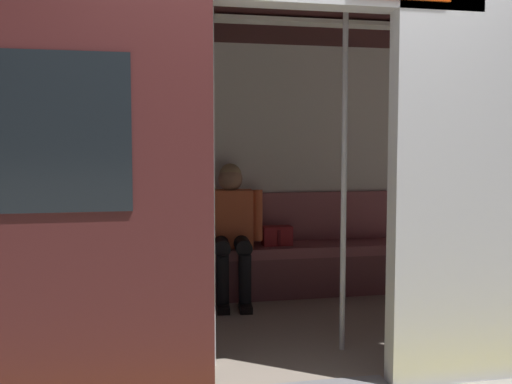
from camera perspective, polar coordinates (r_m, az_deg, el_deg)
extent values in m
cube|color=silver|center=(3.52, 20.30, 0.85)|extent=(0.98, 0.12, 2.25)
cube|color=black|center=(3.50, 20.51, 5.25)|extent=(0.54, 0.02, 0.55)
cube|color=black|center=(2.97, -22.66, 5.38)|extent=(1.10, 0.02, 0.76)
cube|color=#351515|center=(4.37, 0.25, 17.44)|extent=(6.40, 2.49, 0.12)
cube|color=gray|center=(4.46, 0.24, -12.83)|extent=(6.08, 2.33, 0.01)
cube|color=silver|center=(5.40, -2.31, 2.30)|extent=(6.08, 0.10, 2.25)
cube|color=#935156|center=(5.38, -2.19, -2.52)|extent=(3.52, 0.06, 0.45)
cube|color=white|center=(4.35, 0.25, 16.29)|extent=(4.48, 0.16, 0.03)
cube|color=#935156|center=(5.21, -1.78, -5.76)|extent=(3.24, 0.44, 0.09)
cube|color=brown|center=(5.06, -1.38, -8.66)|extent=(3.24, 0.04, 0.36)
cube|color=#CC5933|center=(5.13, -2.48, -2.58)|extent=(0.40, 0.26, 0.50)
sphere|color=#8C664C|center=(5.10, -2.49, 1.27)|extent=(0.21, 0.21, 0.21)
sphere|color=#997F59|center=(5.11, -2.50, 1.68)|extent=(0.19, 0.19, 0.19)
cylinder|color=#CC5933|center=(5.12, 0.17, -2.25)|extent=(0.08, 0.08, 0.44)
cylinder|color=#CC5933|center=(5.09, -5.10, -2.31)|extent=(0.08, 0.08, 0.44)
cylinder|color=black|center=(4.97, -1.29, -5.13)|extent=(0.17, 0.41, 0.14)
cylinder|color=black|center=(4.96, -3.37, -5.16)|extent=(0.17, 0.41, 0.14)
cylinder|color=black|center=(4.83, -1.08, -8.52)|extent=(0.10, 0.10, 0.41)
cylinder|color=black|center=(4.81, -3.24, -8.56)|extent=(0.10, 0.10, 0.41)
cube|color=black|center=(4.83, -1.03, -11.14)|extent=(0.12, 0.23, 0.06)
cube|color=black|center=(4.82, -3.20, -11.18)|extent=(0.12, 0.23, 0.06)
cube|color=maroon|center=(5.25, 2.05, -4.24)|extent=(0.26, 0.14, 0.17)
cube|color=maroon|center=(5.17, 2.25, -4.46)|extent=(0.02, 0.01, 0.14)
cube|color=silver|center=(5.16, -6.36, -5.21)|extent=(0.19, 0.25, 0.03)
cylinder|color=silver|center=(3.50, -4.29, 0.93)|extent=(0.04, 0.04, 2.23)
cylinder|color=silver|center=(3.81, 8.49, 1.19)|extent=(0.04, 0.04, 2.23)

